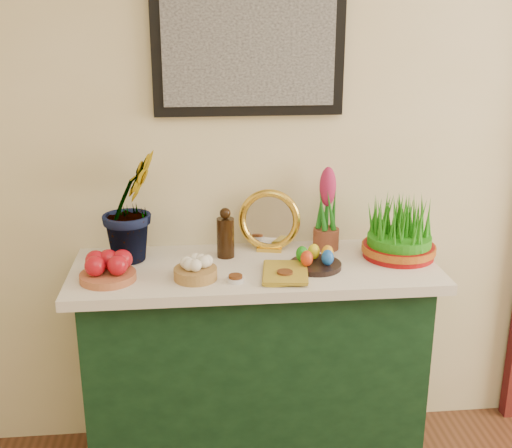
{
  "coord_description": "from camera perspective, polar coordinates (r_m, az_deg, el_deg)",
  "views": [
    {
      "loc": [
        -0.62,
        -0.29,
        1.8
      ],
      "look_at": [
        -0.4,
        1.95,
        1.07
      ],
      "focal_mm": 45.0,
      "sensor_mm": 36.0,
      "label": 1
    }
  ],
  "objects": [
    {
      "name": "tablecloth",
      "position": [
        2.49,
        -0.12,
        -4.03
      ],
      "size": [
        1.4,
        0.55,
        0.04
      ],
      "primitive_type": "cube",
      "color": "silver",
      "rests_on": "sideboard"
    },
    {
      "name": "spice_dish_right",
      "position": [
        2.35,
        2.58,
        -4.56
      ],
      "size": [
        0.07,
        0.07,
        0.03
      ],
      "color": "silver",
      "rests_on": "tablecloth"
    },
    {
      "name": "mirror",
      "position": [
        2.6,
        1.19,
        0.26
      ],
      "size": [
        0.26,
        0.11,
        0.25
      ],
      "color": "gold",
      "rests_on": "tablecloth"
    },
    {
      "name": "wheatgrass_sabzeh",
      "position": [
        2.59,
        12.65,
        -0.67
      ],
      "size": [
        0.29,
        0.29,
        0.24
      ],
      "color": "maroon",
      "rests_on": "tablecloth"
    },
    {
      "name": "hyacinth_pink",
      "position": [
        2.61,
        6.32,
        1.02
      ],
      "size": [
        0.11,
        0.11,
        0.34
      ],
      "color": "brown",
      "rests_on": "tablecloth"
    },
    {
      "name": "sideboard",
      "position": [
        2.69,
        -0.11,
        -12.86
      ],
      "size": [
        1.3,
        0.45,
        0.85
      ],
      "primitive_type": "cube",
      "color": "#14391D",
      "rests_on": "ground"
    },
    {
      "name": "hyacinth_green",
      "position": [
        2.5,
        -11.12,
        3.1
      ],
      "size": [
        0.37,
        0.37,
        0.57
      ],
      "primitive_type": "imported",
      "rotation": [
        0.0,
        0.0,
        0.78
      ],
      "color": "#1C741C",
      "rests_on": "tablecloth"
    },
    {
      "name": "apple_bowl",
      "position": [
        2.38,
        -13.07,
        -3.93
      ],
      "size": [
        0.22,
        0.22,
        0.1
      ],
      "color": "#AC5C39",
      "rests_on": "tablecloth"
    },
    {
      "name": "garlic_basket",
      "position": [
        2.34,
        -5.41,
        -4.06
      ],
      "size": [
        0.2,
        0.2,
        0.09
      ],
      "color": "#A37741",
      "rests_on": "tablecloth"
    },
    {
      "name": "vinegar_cruet",
      "position": [
        2.53,
        -2.73,
        -1.01
      ],
      "size": [
        0.07,
        0.07,
        0.2
      ],
      "color": "black",
      "rests_on": "tablecloth"
    },
    {
      "name": "egg_plate",
      "position": [
        2.45,
        5.31,
        -3.23
      ],
      "size": [
        0.23,
        0.23,
        0.08
      ],
      "color": "black",
      "rests_on": "tablecloth"
    },
    {
      "name": "spice_dish_left",
      "position": [
        2.32,
        -1.83,
        -4.88
      ],
      "size": [
        0.06,
        0.06,
        0.03
      ],
      "color": "silver",
      "rests_on": "tablecloth"
    },
    {
      "name": "book",
      "position": [
        2.37,
        0.6,
        -4.29
      ],
      "size": [
        0.18,
        0.24,
        0.03
      ],
      "primitive_type": "imported",
      "rotation": [
        0.0,
        0.0,
        -0.14
      ],
      "color": "#B09426",
      "rests_on": "tablecloth"
    }
  ]
}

